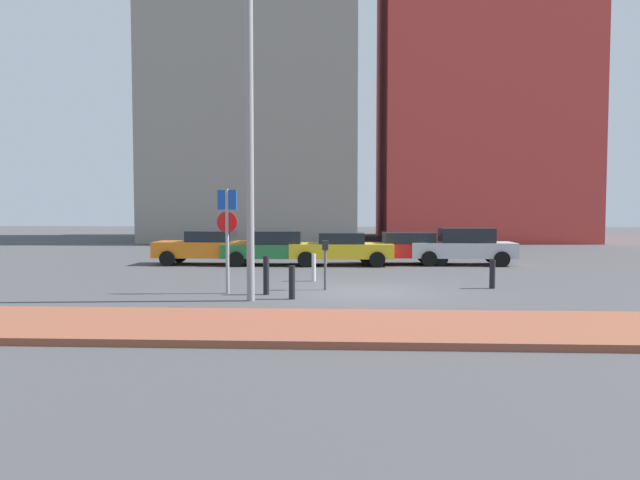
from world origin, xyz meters
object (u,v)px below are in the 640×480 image
parked_car_orange (209,247)px  parking_sign_post (227,228)px  street_lamp (250,106)px  parked_car_red (403,247)px  traffic_bollard_near (492,274)px  parked_car_silver (463,246)px  parking_meter (325,258)px  traffic_bollard_far (314,267)px  parked_car_green (274,247)px  traffic_bollard_edge (266,275)px  parked_car_yellow (341,248)px  traffic_bollard_mid (292,282)px

parked_car_orange → parking_sign_post: size_ratio=1.52×
parked_car_orange → street_lamp: size_ratio=0.51×
parked_car_red → traffic_bollard_near: parked_car_red is taller
parked_car_orange → parked_car_silver: bearing=1.9°
parking_meter → street_lamp: bearing=-131.4°
parked_car_orange → parked_car_silver: size_ratio=1.03×
parking_meter → traffic_bollard_far: size_ratio=1.61×
street_lamp → traffic_bollard_near: street_lamp is taller
parked_car_green → traffic_bollard_edge: bearing=-84.1°
parked_car_red → traffic_bollard_near: size_ratio=5.17×
parked_car_orange → parking_meter: size_ratio=3.07×
parked_car_red → parking_sign_post: (-5.74, -8.80, 1.13)m
street_lamp → traffic_bollard_edge: street_lamp is taller
parking_sign_post → traffic_bollard_far: size_ratio=3.24×
parking_meter → parked_car_green: bearing=108.5°
traffic_bollard_edge → parked_car_orange: bearing=113.3°
parked_car_yellow → street_lamp: street_lamp is taller
parked_car_yellow → parked_car_silver: bearing=5.4°
parked_car_silver → street_lamp: size_ratio=0.50×
parked_car_green → parked_car_silver: parked_car_silver is taller
parked_car_red → traffic_bollard_edge: 10.10m
parked_car_silver → traffic_bollard_mid: size_ratio=4.92×
street_lamp → traffic_bollard_far: street_lamp is taller
parked_car_silver → parking_meter: parked_car_silver is taller
parked_car_green → traffic_bollard_edge: (0.87, -8.38, -0.22)m
parked_car_green → parked_car_orange: bearing=177.4°
parked_car_orange → parked_car_yellow: parked_car_orange is taller
parked_car_red → parking_meter: size_ratio=3.05×
parked_car_green → parked_car_silver: 8.02m
parked_car_silver → traffic_bollard_mid: parked_car_silver is taller
parked_car_green → street_lamp: bearing=-86.3°
parking_sign_post → parking_meter: (2.72, 0.83, -0.91)m
street_lamp → traffic_bollard_far: bearing=71.4°
traffic_bollard_near → traffic_bollard_mid: size_ratio=0.97×
parking_sign_post → traffic_bollard_near: 7.94m
parking_sign_post → traffic_bollard_far: bearing=51.5°
parked_car_green → street_lamp: 10.39m
parked_car_orange → parking_meter: (5.27, -7.50, 0.19)m
parking_meter → traffic_bollard_edge: 1.93m
traffic_bollard_far → traffic_bollard_near: bearing=-15.1°
parked_car_green → parked_car_silver: bearing=3.4°
parked_car_orange → traffic_bollard_edge: size_ratio=4.15×
traffic_bollard_mid → traffic_bollard_edge: 1.10m
traffic_bollard_far → traffic_bollard_edge: traffic_bollard_edge is taller
parked_car_orange → parked_car_green: parked_car_green is taller
traffic_bollard_mid → parked_car_red: bearing=68.5°
parked_car_yellow → traffic_bollard_far: 5.43m
parked_car_green → traffic_bollard_far: 5.73m
parked_car_red → parked_car_yellow: bearing=-167.3°
parked_car_silver → traffic_bollard_far: 8.38m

